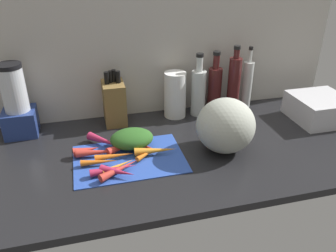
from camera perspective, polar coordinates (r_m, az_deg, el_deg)
ground_plane at (r=145.07cm, az=3.60°, el=-3.81°), size 170.00×80.00×3.00cm
wall_back at (r=166.56cm, az=-0.20°, el=12.35°), size 170.00×3.00×60.00cm
cutting_board at (r=135.90cm, az=-6.51°, el=-5.41°), size 43.07×29.86×0.80cm
carrot_0 at (r=132.66cm, az=-11.48°, el=-5.90°), size 13.93×3.94×2.47cm
carrot_1 at (r=139.36cm, az=-3.52°, el=-3.59°), size 10.24×10.42×2.29cm
carrot_2 at (r=134.89cm, az=-8.94°, el=-4.97°), size 15.32×2.75×2.75cm
carrot_3 at (r=135.26cm, az=-3.61°, el=-4.69°), size 9.82×7.64×2.17cm
carrot_4 at (r=139.97cm, az=-7.73°, el=-3.42°), size 13.56×8.88×3.34cm
carrot_5 at (r=129.37cm, az=-8.31°, el=-6.64°), size 13.28×7.83×2.18cm
carrot_6 at (r=126.90cm, az=-8.12°, el=-7.15°), size 16.22×11.10×3.05cm
carrot_7 at (r=127.29cm, az=-9.05°, el=-7.15°), size 17.60×4.08×2.89cm
carrot_8 at (r=140.05cm, az=-13.55°, el=-3.92°), size 10.61×4.97×3.59cm
carrot_9 at (r=125.29cm, az=-8.45°, el=-7.60°), size 13.07×9.51×3.37cm
carrot_10 at (r=144.56cm, az=-10.54°, el=-2.51°), size 14.50×14.95×3.57cm
carrot_11 at (r=136.09cm, az=-2.10°, el=-4.12°), size 17.19×5.16×3.42cm
carrot_12 at (r=137.96cm, az=-11.59°, el=-4.31°), size 17.55×5.14×3.20cm
carrot_greens_pile at (r=140.84cm, az=-6.09°, el=-2.11°), size 17.79×13.69×7.53cm
winter_squash at (r=137.79cm, az=9.62°, el=0.07°), size 23.67×23.00×22.38cm
knife_block at (r=161.64cm, az=-9.02°, el=4.06°), size 9.79×15.82×25.29cm
blender_appliance at (r=160.71cm, az=-23.98°, el=3.20°), size 13.78×13.78×32.38cm
paper_towel_roll at (r=164.93cm, az=1.19°, el=5.25°), size 10.49×10.49×22.32cm
bottle_0 at (r=166.85cm, az=5.11°, el=5.85°), size 7.06×7.06×30.96cm
bottle_1 at (r=172.38cm, az=7.81°, el=6.41°), size 6.87×6.87×30.47cm
bottle_2 at (r=171.77cm, az=10.96°, el=6.91°), size 6.19×6.19×33.61cm
bottle_3 at (r=180.13cm, az=13.10°, el=6.98°), size 5.22×5.22×31.48cm
dish_rack at (r=178.92cm, az=24.02°, el=2.73°), size 24.88×24.94×11.60cm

